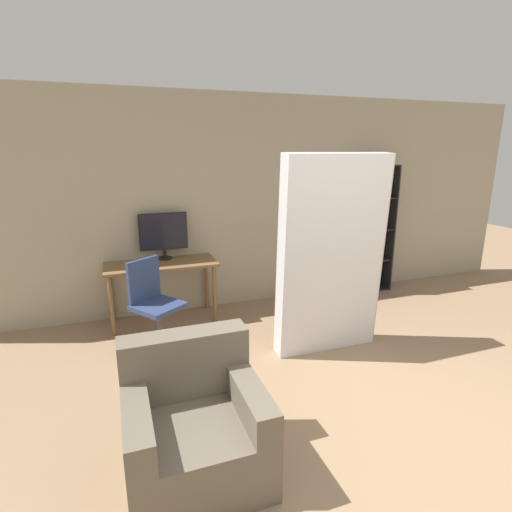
% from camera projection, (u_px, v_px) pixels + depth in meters
% --- Properties ---
extents(ground_plane, '(16.00, 16.00, 0.00)m').
position_uv_depth(ground_plane, '(444.00, 470.00, 2.60)').
color(ground_plane, '#937556').
extents(wall_back, '(8.00, 0.06, 2.70)m').
position_uv_depth(wall_back, '(264.00, 202.00, 5.27)').
color(wall_back, tan).
rests_on(wall_back, ground).
extents(desk, '(1.29, 0.55, 0.73)m').
position_uv_depth(desk, '(162.00, 272.00, 4.72)').
color(desk, brown).
rests_on(desk, ground).
extents(monitor, '(0.57, 0.17, 0.56)m').
position_uv_depth(monitor, '(163.00, 233.00, 4.79)').
color(monitor, black).
rests_on(monitor, desk).
extents(office_chair, '(0.61, 0.61, 0.93)m').
position_uv_depth(office_chair, '(155.00, 312.00, 4.16)').
color(office_chair, '#4C4C51').
rests_on(office_chair, ground).
extents(bookshelf, '(0.66, 0.31, 1.82)m').
position_uv_depth(bookshelf, '(365.00, 230.00, 5.73)').
color(bookshelf, black).
rests_on(bookshelf, ground).
extents(mattress_near, '(1.09, 0.30, 2.00)m').
position_uv_depth(mattress_near, '(332.00, 257.00, 3.94)').
color(mattress_near, silver).
rests_on(mattress_near, ground).
extents(armchair, '(0.85, 0.80, 0.85)m').
position_uv_depth(armchair, '(194.00, 425.00, 2.55)').
color(armchair, '#665B4C').
rests_on(armchair, ground).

